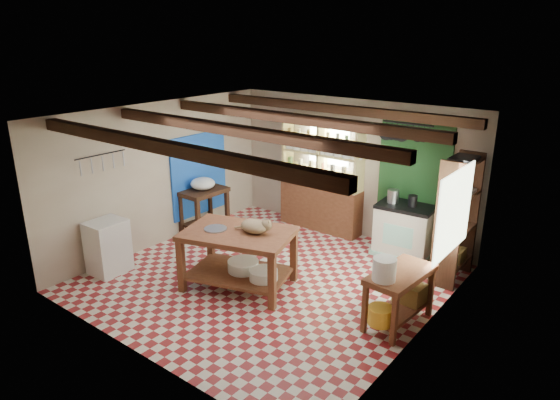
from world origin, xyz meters
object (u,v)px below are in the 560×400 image
Objects in this scene: cat at (254,226)px; white_cabinet at (108,247)px; prep_table at (204,211)px; work_table at (239,259)px; stove at (404,230)px; right_counter at (399,298)px.

white_cabinet is at bearing 178.41° from cat.
cat reaches higher than prep_table.
cat reaches higher than white_cabinet.
stove is (1.52, 2.61, 0.01)m from work_table.
white_cabinet is 0.82× the size of right_counter.
work_table is 0.61m from cat.
cat is at bearing 11.31° from work_table.
prep_table is at bearing 176.22° from right_counter.
white_cabinet is (-3.52, -3.55, -0.02)m from stove.
stove is 2.27m from right_counter.
cat reaches higher than right_counter.
right_counter is (2.40, 0.52, -0.07)m from work_table.
prep_table is 1.01× the size of white_cabinet.
right_counter is 2.30m from cat.
stove reaches higher than work_table.
stove is at bearing 42.70° from work_table.
prep_table is at bearing -162.07° from stove.
work_table is 3.62× the size of cat.
cat is at bearing -121.65° from stove.
work_table is 1.80× the size of prep_table.
stove is 1.08× the size of white_cabinet.
white_cabinet is at bearing -138.92° from stove.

